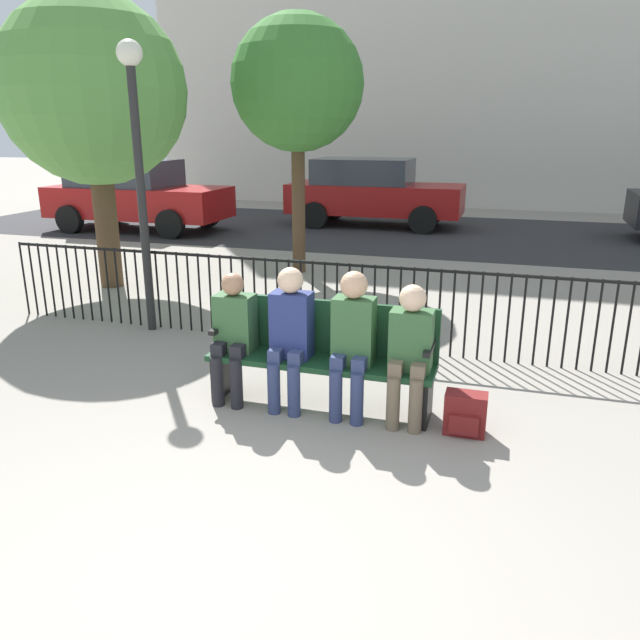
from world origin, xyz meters
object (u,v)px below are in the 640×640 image
tree_1 (93,92)px  lamp_post (137,143)px  park_bench (323,350)px  seated_person_0 (233,331)px  seated_person_2 (352,336)px  seated_person_3 (410,347)px  parked_car_2 (135,194)px  seated_person_1 (290,331)px  tree_0 (297,85)px  parked_car_1 (372,191)px  backpack (465,414)px

tree_1 → lamp_post: tree_1 is taller
tree_1 → lamp_post: (1.76, -1.73, -0.64)m
park_bench → seated_person_0: 0.80m
seated_person_2 → lamp_post: size_ratio=0.38×
seated_person_3 → tree_1: tree_1 is taller
lamp_post → parked_car_2: bearing=123.9°
seated_person_2 → seated_person_1: bearing=-180.0°
tree_0 → parked_car_2: size_ratio=0.96×
lamp_post → parked_car_1: size_ratio=0.77×
backpack → seated_person_0: bearing=177.8°
seated_person_0 → seated_person_3: size_ratio=0.99×
seated_person_0 → parked_car_1: bearing=96.0°
seated_person_1 → backpack: size_ratio=3.59×
seated_person_1 → seated_person_0: bearing=-179.5°
seated_person_2 → parked_car_2: bearing=131.9°
backpack → lamp_post: size_ratio=0.11×
seated_person_1 → seated_person_2: 0.55m
tree_1 → lamp_post: size_ratio=1.28×
seated_person_1 → parked_car_1: 10.60m
seated_person_1 → parked_car_1: parked_car_1 is taller
seated_person_0 → lamp_post: bearing=139.3°
parked_car_1 → park_bench: bearing=-79.7°
park_bench → backpack: size_ratio=5.70×
parked_car_2 → seated_person_3: bearing=-46.3°
seated_person_2 → tree_0: tree_0 is taller
seated_person_1 → parked_car_1: bearing=98.8°
seated_person_0 → seated_person_2: (1.07, 0.01, 0.06)m
seated_person_0 → parked_car_2: bearing=127.5°
backpack → parked_car_1: 11.03m
park_bench → seated_person_3: bearing=-9.8°
seated_person_3 → tree_0: (-2.69, 5.07, 2.32)m
seated_person_3 → parked_car_1: 10.81m
seated_person_3 → backpack: bearing=-9.4°
park_bench → seated_person_0: seated_person_0 is taller
park_bench → seated_person_3: (0.77, -0.13, 0.16)m
backpack → park_bench: bearing=170.4°
seated_person_2 → tree_1: tree_1 is taller
seated_person_3 → backpack: (0.47, -0.08, -0.49)m
seated_person_1 → seated_person_2: bearing=0.0°
seated_person_0 → tree_1: size_ratio=0.28×
seated_person_0 → tree_1: tree_1 is taller
park_bench → seated_person_2: seated_person_2 is taller
parked_car_2 → seated_person_2: bearing=-48.1°
seated_person_0 → backpack: seated_person_0 is taller
parked_car_2 → park_bench: bearing=-48.8°
seated_person_0 → tree_0: tree_0 is taller
tree_1 → seated_person_2: bearing=-35.3°
seated_person_2 → seated_person_0: bearing=-179.7°
park_bench → backpack: bearing=-9.6°
seated_person_0 → parked_car_2: (-6.28, 8.19, 0.20)m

